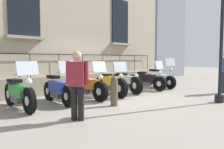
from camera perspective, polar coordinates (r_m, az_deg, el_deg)
ground_plane at (r=8.02m, az=1.14°, el=-5.79°), size 60.00×60.00×0.00m
building_facade at (r=9.98m, az=-9.26°, el=16.20°), size 0.82×11.05×7.17m
motorcycle_green at (r=6.47m, az=-23.20°, el=-4.59°), size 2.08×0.66×1.33m
motorcycle_blue at (r=6.94m, az=-13.97°, el=-3.87°), size 1.95×0.60×1.33m
motorcycle_orange at (r=7.58m, az=-6.81°, el=-3.01°), size 2.19×0.67×1.30m
motorcycle_yellow at (r=8.24m, az=-0.38°, el=-2.46°), size 2.13×0.77×1.28m
motorcycle_silver at (r=9.09m, az=3.67°, el=-1.98°), size 2.19×0.88×0.92m
motorcycle_black at (r=9.94m, az=9.03°, el=-1.44°), size 2.14×0.61×1.29m
motorcycle_white at (r=10.81m, az=12.36°, el=-1.05°), size 2.07×0.86×1.41m
lamppost at (r=7.77m, az=27.01°, el=14.35°), size 0.32×1.02×4.25m
bollard at (r=6.40m, az=0.57°, el=-4.29°), size 0.21×0.21×0.89m
pedestrian_walking at (r=4.90m, az=-9.11°, el=-1.93°), size 0.46×0.38×1.56m
distant_building at (r=18.94m, az=7.81°, el=9.93°), size 5.82×4.02×6.61m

